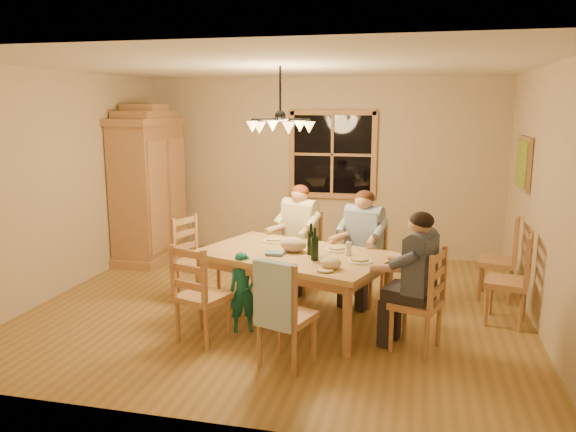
% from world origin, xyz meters
% --- Properties ---
extents(floor, '(5.50, 5.50, 0.00)m').
position_xyz_m(floor, '(0.00, 0.00, 0.00)').
color(floor, olive).
rests_on(floor, ground).
extents(ceiling, '(5.50, 5.00, 0.02)m').
position_xyz_m(ceiling, '(0.00, 0.00, 2.70)').
color(ceiling, white).
rests_on(ceiling, wall_back).
extents(wall_back, '(5.50, 0.02, 2.70)m').
position_xyz_m(wall_back, '(0.00, 2.50, 1.35)').
color(wall_back, '#C5B38C').
rests_on(wall_back, floor).
extents(wall_left, '(0.02, 5.00, 2.70)m').
position_xyz_m(wall_left, '(-2.75, 0.00, 1.35)').
color(wall_left, '#C5B38C').
rests_on(wall_left, floor).
extents(wall_right, '(0.02, 5.00, 2.70)m').
position_xyz_m(wall_right, '(2.75, 0.00, 1.35)').
color(wall_right, '#C5B38C').
rests_on(wall_right, floor).
extents(window, '(1.30, 0.06, 1.30)m').
position_xyz_m(window, '(0.20, 2.47, 1.55)').
color(window, black).
rests_on(window, wall_back).
extents(painting, '(0.06, 0.78, 0.64)m').
position_xyz_m(painting, '(2.71, 1.20, 1.60)').
color(painting, olive).
rests_on(painting, wall_right).
extents(chandelier, '(0.77, 0.68, 0.71)m').
position_xyz_m(chandelier, '(-0.00, 0.00, 2.08)').
color(chandelier, black).
rests_on(chandelier, ceiling).
extents(armoire, '(0.66, 1.40, 2.30)m').
position_xyz_m(armoire, '(-2.42, 1.60, 1.06)').
color(armoire, olive).
rests_on(armoire, floor).
extents(dining_table, '(2.22, 1.75, 0.76)m').
position_xyz_m(dining_table, '(0.25, -0.42, 0.66)').
color(dining_table, tan).
rests_on(dining_table, floor).
extents(chair_far_left, '(0.55, 0.54, 0.99)m').
position_xyz_m(chair_far_left, '(0.09, 0.60, 0.30)').
color(chair_far_left, '#A9744A').
rests_on(chair_far_left, floor).
extents(chair_far_right, '(0.55, 0.54, 0.99)m').
position_xyz_m(chair_far_right, '(0.90, 0.33, 0.30)').
color(chair_far_right, '#A9744A').
rests_on(chair_far_right, floor).
extents(chair_near_left, '(0.55, 0.54, 0.99)m').
position_xyz_m(chair_near_left, '(-0.50, -1.13, 0.30)').
color(chair_near_left, '#A9744A').
rests_on(chair_near_left, floor).
extents(chair_near_right, '(0.55, 0.54, 0.99)m').
position_xyz_m(chair_near_right, '(0.41, -1.44, 0.30)').
color(chair_near_right, '#A9744A').
rests_on(chair_near_right, floor).
extents(chair_end_left, '(0.54, 0.55, 0.99)m').
position_xyz_m(chair_end_left, '(-1.02, 0.02, 0.30)').
color(chair_end_left, '#A9744A').
rests_on(chair_end_left, floor).
extents(chair_end_right, '(0.54, 0.55, 0.99)m').
position_xyz_m(chair_end_right, '(1.53, -0.85, 0.30)').
color(chair_end_right, '#A9744A').
rests_on(chair_end_right, floor).
extents(adult_woman, '(0.50, 0.52, 0.87)m').
position_xyz_m(adult_woman, '(0.09, 0.60, 0.84)').
color(adult_woman, beige).
rests_on(adult_woman, floor).
extents(adult_plaid_man, '(0.50, 0.52, 0.87)m').
position_xyz_m(adult_plaid_man, '(0.90, 0.33, 0.84)').
color(adult_plaid_man, '#375D97').
rests_on(adult_plaid_man, floor).
extents(adult_slate_man, '(0.52, 0.50, 0.87)m').
position_xyz_m(adult_slate_man, '(1.53, -0.85, 0.84)').
color(adult_slate_man, '#3F4A64').
rests_on(adult_slate_man, floor).
extents(towel, '(0.39, 0.22, 0.58)m').
position_xyz_m(towel, '(0.35, -1.62, 0.70)').
color(towel, '#99BBD0').
rests_on(towel, chair_near_right).
extents(wine_bottle_a, '(0.08, 0.08, 0.33)m').
position_xyz_m(wine_bottle_a, '(0.44, -0.46, 0.93)').
color(wine_bottle_a, black).
rests_on(wine_bottle_a, dining_table).
extents(wine_bottle_b, '(0.08, 0.08, 0.33)m').
position_xyz_m(wine_bottle_b, '(0.52, -0.66, 0.93)').
color(wine_bottle_b, black).
rests_on(wine_bottle_b, dining_table).
extents(plate_woman, '(0.26, 0.26, 0.02)m').
position_xyz_m(plate_woman, '(-0.08, -0.01, 0.77)').
color(plate_woman, white).
rests_on(plate_woman, dining_table).
extents(plate_plaid, '(0.26, 0.26, 0.02)m').
position_xyz_m(plate_plaid, '(0.67, -0.22, 0.77)').
color(plate_plaid, white).
rests_on(plate_plaid, dining_table).
extents(plate_slate, '(0.26, 0.26, 0.02)m').
position_xyz_m(plate_slate, '(0.96, -0.62, 0.77)').
color(plate_slate, white).
rests_on(plate_slate, dining_table).
extents(wine_glass_a, '(0.06, 0.06, 0.14)m').
position_xyz_m(wine_glass_a, '(0.25, -0.10, 0.83)').
color(wine_glass_a, silver).
rests_on(wine_glass_a, dining_table).
extents(wine_glass_b, '(0.06, 0.06, 0.14)m').
position_xyz_m(wine_glass_b, '(0.82, -0.40, 0.83)').
color(wine_glass_b, silver).
rests_on(wine_glass_b, dining_table).
extents(cap, '(0.20, 0.20, 0.11)m').
position_xyz_m(cap, '(0.72, -0.92, 0.82)').
color(cap, '#CEB589').
rests_on(cap, dining_table).
extents(napkin, '(0.22, 0.19, 0.03)m').
position_xyz_m(napkin, '(0.08, -0.56, 0.78)').
color(napkin, '#54799B').
rests_on(napkin, dining_table).
extents(cloth_bundle, '(0.28, 0.22, 0.15)m').
position_xyz_m(cloth_bundle, '(0.24, -0.38, 0.84)').
color(cloth_bundle, tan).
rests_on(cloth_bundle, dining_table).
extents(child, '(0.36, 0.31, 0.83)m').
position_xyz_m(child, '(-0.19, -0.80, 0.41)').
color(child, '#186C64').
rests_on(child, floor).
extents(chair_spare_front, '(0.51, 0.53, 0.99)m').
position_xyz_m(chair_spare_front, '(2.45, 0.03, 0.30)').
color(chair_spare_front, '#A9744A').
rests_on(chair_spare_front, floor).
extents(chair_spare_back, '(0.50, 0.51, 0.99)m').
position_xyz_m(chair_spare_back, '(2.45, 0.85, 0.30)').
color(chair_spare_back, '#A9744A').
rests_on(chair_spare_back, floor).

